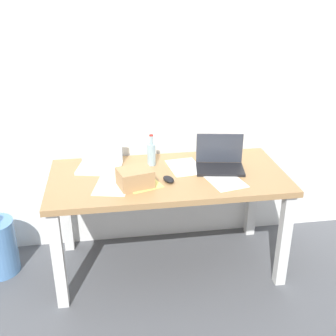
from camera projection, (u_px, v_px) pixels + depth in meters
ground_plane at (168, 264)px, 3.14m from camera, size 8.00×8.00×0.00m
back_wall at (159, 79)px, 3.00m from camera, size 5.20×0.08×2.60m
desk at (168, 188)px, 2.87m from camera, size 1.61×0.76×0.74m
laptop_left at (100, 161)px, 2.92m from camera, size 0.34×0.28×0.23m
laptop_right at (220, 162)px, 2.91m from camera, size 0.36×0.27×0.23m
beer_bottle at (151, 153)px, 2.95m from camera, size 0.06×0.06×0.23m
computer_mouse at (169, 179)px, 2.73m from camera, size 0.09×0.12×0.03m
cardboard_box at (135, 178)px, 2.65m from camera, size 0.25×0.22×0.12m
paper_sheet_front_right at (224, 180)px, 2.75m from camera, size 0.27×0.33×0.00m
paper_sheet_near_back at (184, 167)px, 2.95m from camera, size 0.24×0.32×0.00m
paper_yellow_folder at (140, 181)px, 2.74m from camera, size 0.30×0.35×0.00m
paper_sheet_front_left at (112, 185)px, 2.68m from camera, size 0.27×0.33×0.00m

